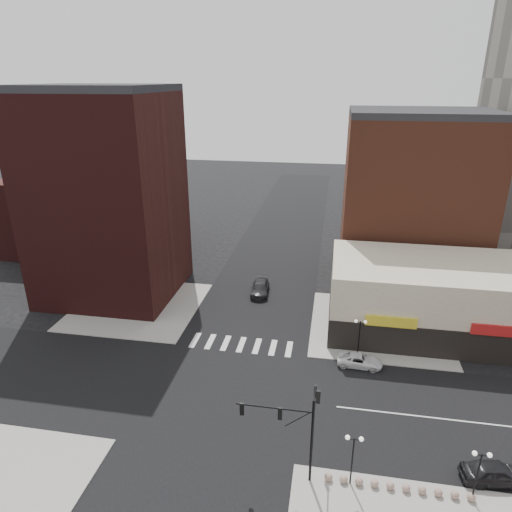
# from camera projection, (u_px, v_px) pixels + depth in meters

# --- Properties ---
(ground) EXTENTS (240.00, 240.00, 0.00)m
(ground) POSITION_uv_depth(u_px,v_px,m) (224.00, 394.00, 40.96)
(ground) COLOR black
(ground) RESTS_ON ground
(road_ew) EXTENTS (200.00, 14.00, 0.02)m
(road_ew) POSITION_uv_depth(u_px,v_px,m) (224.00, 394.00, 40.96)
(road_ew) COLOR black
(road_ew) RESTS_ON ground
(road_ns) EXTENTS (14.00, 200.00, 0.02)m
(road_ns) POSITION_uv_depth(u_px,v_px,m) (224.00, 394.00, 40.96)
(road_ns) COLOR black
(road_ns) RESTS_ON ground
(sidewalk_nw) EXTENTS (15.00, 15.00, 0.12)m
(sidewalk_nw) POSITION_uv_depth(u_px,v_px,m) (138.00, 306.00, 56.56)
(sidewalk_nw) COLOR gray
(sidewalk_nw) RESTS_ON ground
(sidewalk_ne) EXTENTS (15.00, 15.00, 0.12)m
(sidewalk_ne) POSITION_uv_depth(u_px,v_px,m) (378.00, 327.00, 51.90)
(sidewalk_ne) COLOR gray
(sidewalk_ne) RESTS_ON ground
(building_nw) EXTENTS (16.00, 15.00, 25.00)m
(building_nw) POSITION_uv_depth(u_px,v_px,m) (108.00, 199.00, 56.41)
(building_nw) COLOR #351110
(building_nw) RESTS_ON ground
(building_nw_low) EXTENTS (20.00, 18.00, 12.00)m
(building_nw_low) POSITION_uv_depth(u_px,v_px,m) (83.00, 211.00, 75.08)
(building_nw_low) COLOR #351110
(building_nw_low) RESTS_ON ground
(building_ne_midrise) EXTENTS (18.00, 15.00, 22.00)m
(building_ne_midrise) POSITION_uv_depth(u_px,v_px,m) (412.00, 202.00, 60.93)
(building_ne_midrise) COLOR brown
(building_ne_midrise) RESTS_ON ground
(building_ne_row) EXTENTS (24.20, 12.20, 8.00)m
(building_ne_row) POSITION_uv_depth(u_px,v_px,m) (441.00, 304.00, 50.13)
(building_ne_row) COLOR beige
(building_ne_row) RESTS_ON ground
(traffic_signal) EXTENTS (5.59, 3.09, 7.77)m
(traffic_signal) POSITION_uv_depth(u_px,v_px,m) (299.00, 420.00, 30.80)
(traffic_signal) COLOR black
(traffic_signal) RESTS_ON ground
(street_lamp_se_a) EXTENTS (1.22, 0.32, 4.16)m
(street_lamp_se_a) POSITION_uv_depth(u_px,v_px,m) (353.00, 448.00, 30.65)
(street_lamp_se_a) COLOR black
(street_lamp_se_a) RESTS_ON sidewalk_se
(street_lamp_se_b) EXTENTS (1.22, 0.32, 4.16)m
(street_lamp_se_b) POSITION_uv_depth(u_px,v_px,m) (480.00, 464.00, 29.37)
(street_lamp_se_b) COLOR black
(street_lamp_se_b) RESTS_ON sidewalk_se
(street_lamp_ne) EXTENTS (1.22, 0.32, 4.16)m
(street_lamp_ne) POSITION_uv_depth(u_px,v_px,m) (360.00, 329.00, 45.16)
(street_lamp_ne) COLOR black
(street_lamp_ne) RESTS_ON sidewalk_ne
(bollard_row) EXTENTS (10.01, 0.56, 0.56)m
(bollard_row) POSITION_uv_depth(u_px,v_px,m) (398.00, 487.00, 31.19)
(bollard_row) COLOR gray
(bollard_row) RESTS_ON sidewalk_se
(white_suv) EXTENTS (4.48, 2.25, 1.22)m
(white_suv) POSITION_uv_depth(u_px,v_px,m) (360.00, 360.00, 44.74)
(white_suv) COLOR white
(white_suv) RESTS_ON ground
(dark_sedan_east) EXTENTS (4.90, 2.48, 1.60)m
(dark_sedan_east) POSITION_uv_depth(u_px,v_px,m) (496.00, 473.00, 31.79)
(dark_sedan_east) COLOR black
(dark_sedan_east) RESTS_ON ground
(dark_sedan_north) EXTENTS (2.57, 5.54, 1.57)m
(dark_sedan_north) POSITION_uv_depth(u_px,v_px,m) (260.00, 288.00, 59.70)
(dark_sedan_north) COLOR black
(dark_sedan_north) RESTS_ON ground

